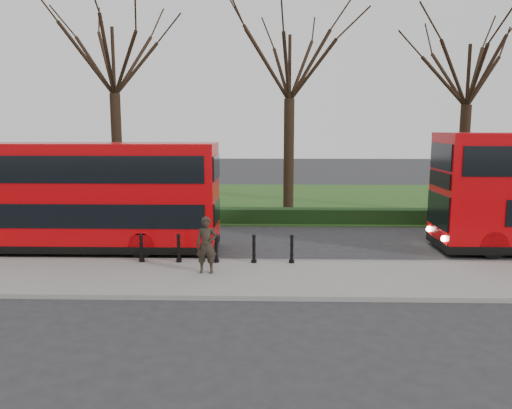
{
  "coord_description": "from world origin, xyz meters",
  "views": [
    {
      "loc": [
        0.86,
        -18.96,
        5.06
      ],
      "look_at": [
        0.35,
        0.5,
        2.0
      ],
      "focal_mm": 35.0,
      "sensor_mm": 36.0,
      "label": 1
    }
  ],
  "objects": [
    {
      "name": "ground",
      "position": [
        0.0,
        0.0,
        0.0
      ],
      "size": [
        120.0,
        120.0,
        0.0
      ],
      "primitive_type": "plane",
      "color": "#28282B",
      "rests_on": "ground"
    },
    {
      "name": "tree_right",
      "position": [
        12.0,
        10.0,
        8.27
      ],
      "size": [
        7.28,
        7.28,
        11.38
      ],
      "color": "black",
      "rests_on": "ground"
    },
    {
      "name": "bollard_row",
      "position": [
        -1.05,
        -1.35,
        0.65
      ],
      "size": [
        5.64,
        0.15,
        1.0
      ],
      "color": "black",
      "rests_on": "pavement"
    },
    {
      "name": "kerb",
      "position": [
        0.0,
        -1.0,
        0.07
      ],
      "size": [
        60.0,
        0.25,
        0.16
      ],
      "primitive_type": "cube",
      "color": "slate",
      "rests_on": "ground"
    },
    {
      "name": "tree_mid",
      "position": [
        2.0,
        10.0,
        8.74
      ],
      "size": [
        7.69,
        7.69,
        12.01
      ],
      "color": "black",
      "rests_on": "ground"
    },
    {
      "name": "tree_left",
      "position": [
        -8.0,
        10.0,
        9.15
      ],
      "size": [
        8.05,
        8.05,
        12.57
      ],
      "color": "black",
      "rests_on": "ground"
    },
    {
      "name": "pedestrian",
      "position": [
        -1.23,
        -2.67,
        1.11
      ],
      "size": [
        0.71,
        0.47,
        1.92
      ],
      "primitive_type": "imported",
      "rotation": [
        0.0,
        0.0,
        -0.01
      ],
      "color": "black",
      "rests_on": "pavement"
    },
    {
      "name": "yellow_line_inner",
      "position": [
        0.0,
        -0.5,
        0.01
      ],
      "size": [
        60.0,
        0.1,
        0.01
      ],
      "primitive_type": "cube",
      "color": "yellow",
      "rests_on": "ground"
    },
    {
      "name": "bus_lead",
      "position": [
        -6.77,
        0.87,
        2.21
      ],
      "size": [
        11.04,
        2.54,
        4.39
      ],
      "color": "#BC0308",
      "rests_on": "ground"
    },
    {
      "name": "hedge",
      "position": [
        0.0,
        6.8,
        0.4
      ],
      "size": [
        60.0,
        0.9,
        0.8
      ],
      "primitive_type": "cube",
      "color": "black",
      "rests_on": "ground"
    },
    {
      "name": "pavement",
      "position": [
        0.0,
        -3.0,
        0.07
      ],
      "size": [
        60.0,
        4.0,
        0.15
      ],
      "primitive_type": "cube",
      "color": "gray",
      "rests_on": "ground"
    },
    {
      "name": "grass_verge",
      "position": [
        0.0,
        15.0,
        0.03
      ],
      "size": [
        60.0,
        18.0,
        0.06
      ],
      "primitive_type": "cube",
      "color": "#2F541C",
      "rests_on": "ground"
    },
    {
      "name": "yellow_line_outer",
      "position": [
        0.0,
        -0.7,
        0.01
      ],
      "size": [
        60.0,
        0.1,
        0.01
      ],
      "primitive_type": "cube",
      "color": "yellow",
      "rests_on": "ground"
    }
  ]
}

